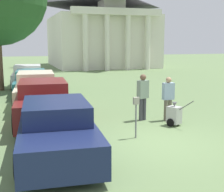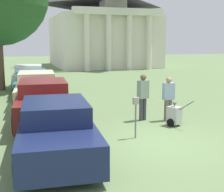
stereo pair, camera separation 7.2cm
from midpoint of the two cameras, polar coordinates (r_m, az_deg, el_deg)
name	(u,v)px [view 1 (the left image)]	position (r m, az deg, el deg)	size (l,w,h in m)	color
ground_plane	(155,143)	(9.32, 7.66, -8.46)	(120.00, 120.00, 0.00)	#607A4C
parked_car_navy	(56,128)	(8.50, -10.44, -5.71)	(2.27, 5.29, 1.41)	#19234C
parked_car_maroon	(43,102)	(11.71, -12.64, -1.12)	(2.28, 5.05, 1.56)	maroon
parked_car_cream	(36,90)	(14.82, -13.82, 1.10)	(2.22, 5.35, 1.58)	beige
parked_car_teal	(31,83)	(18.32, -14.65, 2.40)	(2.20, 5.31, 1.38)	#23666B
parked_car_white	(28,76)	(21.60, -15.20, 3.52)	(2.31, 4.77, 1.43)	silver
parking_meter	(136,110)	(9.49, 4.20, -2.49)	(0.18, 0.09, 1.27)	slate
person_worker	(143,94)	(11.67, 5.48, 0.33)	(0.47, 0.34, 1.75)	#3F3F47
person_supervisor	(168,96)	(11.80, 10.06, 0.00)	(0.42, 0.22, 1.64)	#665B4C
equipment_cart	(174,115)	(11.19, 11.12, -3.41)	(0.61, 0.97, 1.00)	#B2B2AD
church	(100,22)	(39.06, -2.21, 13.33)	(11.59, 13.61, 20.20)	silver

